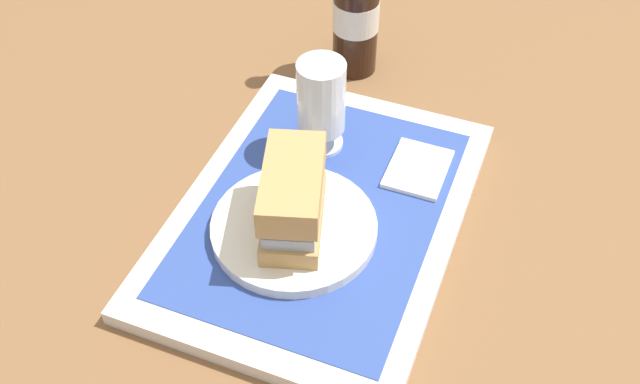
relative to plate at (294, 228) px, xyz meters
The scene contains 8 objects.
ground_plane 0.05m from the plate, 18.51° to the right, with size 3.00×3.00×0.00m, color brown.
tray 0.05m from the plate, 18.51° to the right, with size 0.44×0.32×0.02m, color silver.
placemat 0.05m from the plate, 18.51° to the right, with size 0.38×0.27×0.00m, color #2D4793.
plate is the anchor object (origin of this frame).
sandwich 0.05m from the plate, 17.11° to the left, with size 0.14×0.10×0.08m.
beer_glass 0.16m from the plate, ahead, with size 0.06×0.06×0.12m.
napkin_folded 0.18m from the plate, 35.08° to the right, with size 0.09×0.07×0.01m, color white.
beer_bottle 0.36m from the plate, ahead, with size 0.07×0.07×0.27m.
Camera 1 is at (-0.55, -0.21, 0.67)m, focal length 41.73 mm.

